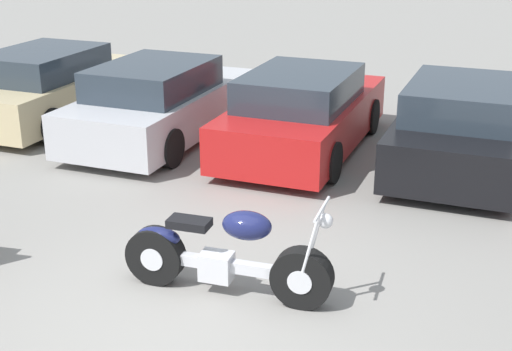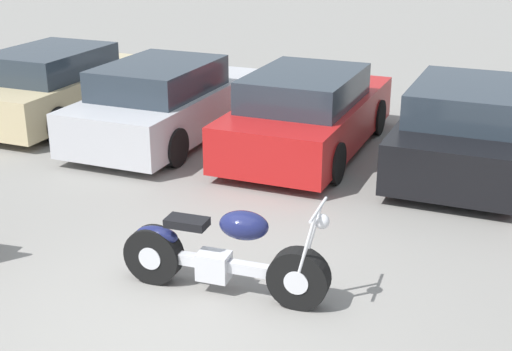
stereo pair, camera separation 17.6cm
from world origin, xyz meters
TOP-DOWN VIEW (x-y plane):
  - ground_plane at (0.00, 0.00)m, footprint 60.00×60.00m
  - motorcycle at (0.24, 0.60)m, footprint 2.27×0.62m
  - parked_car_champagne at (-5.49, 5.49)m, footprint 1.88×4.27m
  - parked_car_silver at (-2.97, 5.15)m, footprint 1.88×4.27m
  - parked_car_red at (-0.45, 5.41)m, footprint 1.88×4.27m
  - parked_car_black at (2.07, 5.60)m, footprint 1.88×4.27m

SIDE VIEW (x-z plane):
  - ground_plane at x=0.00m, z-range 0.00..0.00m
  - motorcycle at x=0.24m, z-range -0.12..0.99m
  - parked_car_champagne at x=-5.49m, z-range -0.04..1.33m
  - parked_car_silver at x=-2.97m, z-range -0.04..1.33m
  - parked_car_red at x=-0.45m, z-range -0.04..1.33m
  - parked_car_black at x=2.07m, z-range -0.04..1.33m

